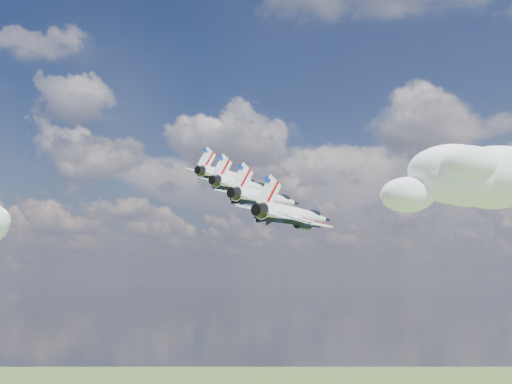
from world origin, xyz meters
The scene contains 5 objects.
cloud_far centered at (-0.96, 207.09, 172.36)m, with size 68.24×53.62×26.81m, color white.
jet_0 centered at (-0.26, 14.53, 146.67)m, with size 9.14×13.53×4.04m, color white, non-canonical shape.
jet_1 centered at (6.69, 7.18, 143.72)m, with size 9.14×13.53×4.04m, color white, non-canonical shape.
jet_2 centered at (13.64, -0.16, 140.78)m, with size 9.14×13.53×4.04m, color white, non-canonical shape.
jet_3 centered at (20.59, -7.50, 137.84)m, with size 9.14×13.53×4.04m, color white, non-canonical shape.
Camera 1 is at (46.76, -65.67, 131.25)m, focal length 45.00 mm.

